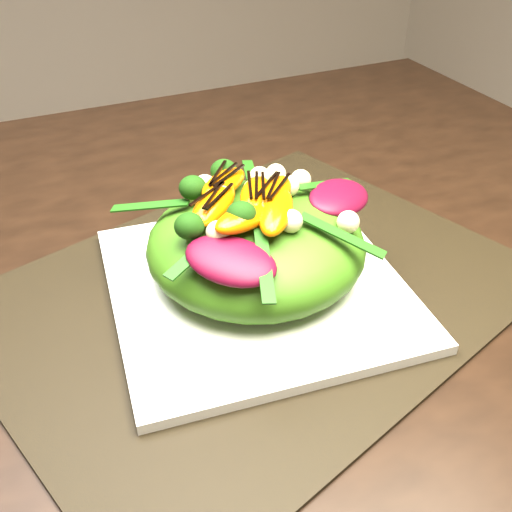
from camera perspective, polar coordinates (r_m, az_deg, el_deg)
name	(u,v)px	position (r m, az deg, el deg)	size (l,w,h in m)	color
dining_table	(25,304)	(0.66, -21.11, -4.26)	(1.60, 0.90, 0.75)	black
placemat	(256,292)	(0.60, 0.00, -3.41)	(0.51, 0.39, 0.00)	black
plate_base	(256,286)	(0.59, 0.00, -2.86)	(0.28, 0.28, 0.01)	silver
salad_bowl	(256,275)	(0.58, 0.00, -1.83)	(0.22, 0.22, 0.02)	white
lettuce_mound	(256,245)	(0.56, 0.00, 1.09)	(0.21, 0.21, 0.08)	#3A6913
radicchio_leaf	(339,197)	(0.59, 7.92, 5.58)	(0.08, 0.05, 0.02)	#480719
orange_segment	(226,192)	(0.55, -2.84, 6.09)	(0.07, 0.03, 0.02)	#C55603
broccoli_floret	(175,198)	(0.55, -7.68, 5.45)	(0.04, 0.04, 0.04)	#173509
macadamia_nut	(308,224)	(0.51, 4.93, 3.09)	(0.02, 0.02, 0.02)	beige
balsamic_drizzle	(226,183)	(0.55, -2.87, 6.98)	(0.05, 0.00, 0.00)	black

